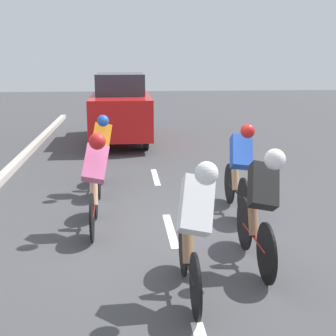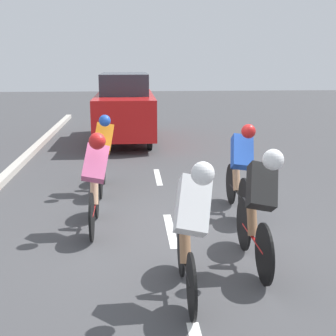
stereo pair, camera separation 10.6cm
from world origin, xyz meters
name	(u,v)px [view 1 (the left image)]	position (x,y,z in m)	size (l,w,h in m)	color
ground_plane	(170,228)	(0.00, 0.00, 0.00)	(60.00, 60.00, 0.00)	#424244
lane_stripe_mid	(170,230)	(0.00, 0.09, 0.00)	(0.12, 1.40, 0.01)	white
lane_stripe_far	(156,177)	(0.00, -3.11, 0.00)	(0.12, 1.40, 0.01)	white
cyclist_black	(261,204)	(-0.94, 1.43, 0.80)	(0.42, 1.69, 1.52)	black
cyclist_white	(194,225)	(-0.04, 2.10, 0.82)	(0.43, 1.62, 1.54)	black
cyclist_blue	(240,167)	(-1.18, -0.58, 0.79)	(0.39, 1.69, 1.51)	black
cyclist_pink	(95,178)	(1.09, -0.02, 0.79)	(0.42, 1.66, 1.50)	black
cyclist_orange	(101,152)	(1.09, -2.10, 0.78)	(0.41, 1.71, 1.50)	black
support_car	(121,108)	(0.73, -7.67, 1.03)	(1.70, 4.52, 2.04)	black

